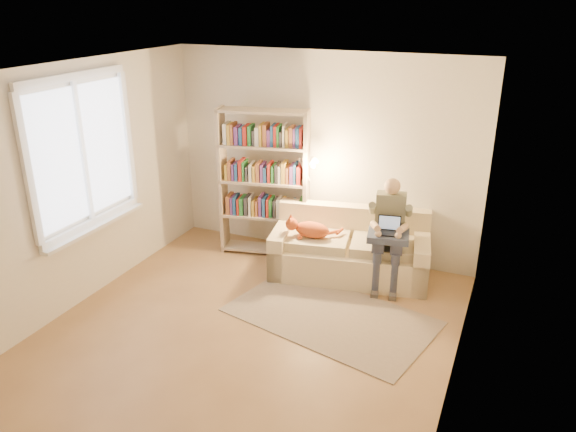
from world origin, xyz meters
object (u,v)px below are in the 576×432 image
at_px(person, 389,227).
at_px(cat, 312,229).
at_px(sofa, 350,252).
at_px(bookshelf, 264,176).
at_px(laptop, 383,228).

relative_size(person, cat, 2.04).
distance_m(sofa, cat, 0.56).
bearing_deg(person, cat, 178.37).
xyz_separation_m(sofa, person, (0.47, -0.06, 0.44)).
xyz_separation_m(sofa, bookshelf, (-1.22, 0.16, 0.77)).
xyz_separation_m(person, cat, (-0.89, -0.14, -0.12)).
xyz_separation_m(person, bookshelf, (-1.69, 0.22, 0.33)).
xyz_separation_m(sofa, laptop, (0.42, -0.17, 0.46)).
bearing_deg(sofa, bookshelf, 161.60).
bearing_deg(bookshelf, laptop, -23.29).
bearing_deg(sofa, cat, -165.24).
relative_size(sofa, cat, 3.19).
xyz_separation_m(laptop, bookshelf, (-1.64, 0.33, 0.31)).
bearing_deg(bookshelf, sofa, -19.53).
height_order(sofa, cat, sofa).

